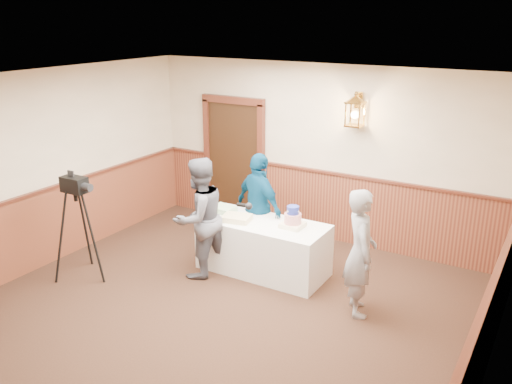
# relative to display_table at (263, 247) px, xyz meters

# --- Properties ---
(ground) EXTENTS (7.00, 7.00, 0.00)m
(ground) POSITION_rel_display_table_xyz_m (0.12, -1.90, -0.38)
(ground) COLOR #321C13
(ground) RESTS_ON ground
(room_shell) EXTENTS (6.02, 7.02, 2.81)m
(room_shell) POSITION_rel_display_table_xyz_m (0.07, -1.45, 1.15)
(room_shell) COLOR #C1B091
(room_shell) RESTS_ON ground
(display_table) EXTENTS (1.80, 0.80, 0.75)m
(display_table) POSITION_rel_display_table_xyz_m (0.00, 0.00, 0.00)
(display_table) COLOR white
(display_table) RESTS_ON ground
(tiered_cake) EXTENTS (0.30, 0.30, 0.30)m
(tiered_cake) POSITION_rel_display_table_xyz_m (0.43, 0.05, 0.49)
(tiered_cake) COLOR #FCECC0
(tiered_cake) RESTS_ON display_table
(sheet_cake_yellow) EXTENTS (0.43, 0.36, 0.08)m
(sheet_cake_yellow) POSITION_rel_display_table_xyz_m (-0.35, -0.14, 0.41)
(sheet_cake_yellow) COLOR #E0C186
(sheet_cake_yellow) RESTS_ON display_table
(sheet_cake_green) EXTENTS (0.36, 0.30, 0.08)m
(sheet_cake_green) POSITION_rel_display_table_xyz_m (-0.72, 0.07, 0.41)
(sheet_cake_green) COLOR #88C18A
(sheet_cake_green) RESTS_ON display_table
(interviewer) EXTENTS (1.50, 0.95, 1.69)m
(interviewer) POSITION_rel_display_table_xyz_m (-0.71, -0.53, 0.47)
(interviewer) COLOR #54555F
(interviewer) RESTS_ON ground
(baker) EXTENTS (0.63, 0.69, 1.59)m
(baker) POSITION_rel_display_table_xyz_m (1.55, -0.36, 0.42)
(baker) COLOR gray
(baker) RESTS_ON ground
(assistant_p) EXTENTS (1.02, 0.72, 1.61)m
(assistant_p) POSITION_rel_display_table_xyz_m (-0.29, 0.38, 0.43)
(assistant_p) COLOR navy
(assistant_p) RESTS_ON ground
(tv_camera_rig) EXTENTS (0.57, 0.53, 1.45)m
(tv_camera_rig) POSITION_rel_display_table_xyz_m (-2.09, -1.42, 0.28)
(tv_camera_rig) COLOR black
(tv_camera_rig) RESTS_ON ground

